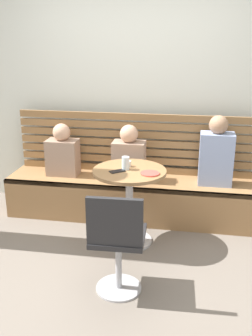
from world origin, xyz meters
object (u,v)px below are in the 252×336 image
Objects in this scene: white_chair at (117,241)px; person_adult at (216,154)px; cup_glass_tall at (126,163)px; person_child_left at (63,153)px; cup_espresso_small at (128,164)px; cafe_table at (129,192)px; booth_bench at (131,198)px; person_child_middle at (129,156)px; plate_small at (150,173)px; phone_on_table at (117,171)px.

person_adult is at bearing 61.35° from white_chair.
white_chair is 7.08× the size of cup_glass_tall.
cup_espresso_small is at bearing -31.15° from person_child_left.
cup_espresso_small is (-0.03, 0.09, 0.25)m from cafe_table.
person_child_middle reaches higher than booth_bench.
white_chair is at bearing -84.07° from person_child_middle.
person_child_middle is (-0.03, -0.01, 0.48)m from booth_bench.
cup_glass_tall reaches higher than plate_small.
person_child_left reaches higher than white_chair.
cafe_table is at bearing 157.32° from plate_small.
person_child_middle reaches higher than phone_on_table.
person_adult reaches higher than cup_espresso_small.
phone_on_table is at bearing -144.30° from cafe_table.
cup_glass_tall is at bearing -35.72° from person_child_left.
person_child_middle reaches higher than cafe_table.
cup_glass_tall is (0.03, -0.55, 0.58)m from booth_bench.
person_child_left is at bearing 9.09° from phone_on_table.
booth_bench is 0.90m from person_child_left.
person_child_middle is at bearing -39.73° from phone_on_table.
cup_glass_tall reaches higher than white_chair.
cup_espresso_small reaches higher than plate_small.
person_child_left is 10.23× the size of cup_espresso_small.
white_chair is 0.96m from cup_espresso_small.
booth_bench is 0.87m from plate_small.
person_child_left is (-0.88, 1.40, 0.22)m from white_chair.
person_child_middle is at bearing 115.21° from plate_small.
phone_on_table is at bearing 100.96° from white_chair.
cup_glass_tall is at bearing 159.62° from plate_small.
person_adult is 6.00× the size of cup_glass_tall.
person_adult is (0.80, 0.57, 0.24)m from cafe_table.
plate_small reaches higher than phone_on_table.
person_child_left is 3.37× the size of plate_small.
cup_espresso_small is at bearing -84.85° from booth_bench.
phone_on_table is at bearing -92.85° from booth_bench.
cafe_table is at bearing -82.95° from booth_bench.
cup_espresso_small is at bearing -63.59° from phone_on_table.
phone_on_table is (-0.06, -0.08, -0.06)m from cup_glass_tall.
plate_small is at bearing 78.07° from white_chair.
cup_espresso_small is at bearing 106.40° from cafe_table.
person_adult reaches higher than plate_small.
person_adult is 0.96m from cup_espresso_small.
person_child_left is at bearing 177.71° from booth_bench.
cup_espresso_small is (0.04, -0.46, 0.55)m from booth_bench.
phone_on_table is at bearing -90.25° from person_child_middle.
person_child_middle is at bearing 96.38° from cup_glass_tall.
person_child_left is 0.95m from cup_espresso_small.
cup_glass_tall is (0.80, -0.58, 0.11)m from person_child_left.
booth_bench is 3.65× the size of cafe_table.
plate_small is (0.27, -0.63, 0.52)m from booth_bench.
white_chair is (0.11, -1.37, 0.24)m from booth_bench.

